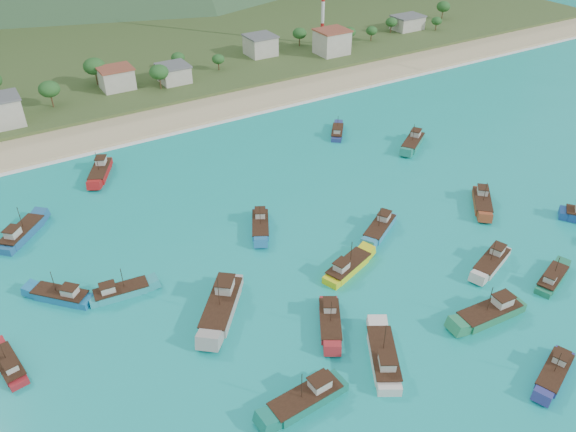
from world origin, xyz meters
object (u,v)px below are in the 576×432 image
boat_1 (307,399)px  boat_12 (384,358)px  boat_13 (490,313)px  boat_26 (22,234)px  boat_6 (330,322)px  boat_22 (260,226)px  boat_5 (101,172)px  boat_25 (9,366)px  boat_28 (337,133)px  boat_20 (62,296)px  boat_0 (492,262)px  boat_27 (552,279)px  boat_14 (380,228)px  boat_7 (482,202)px  boat_15 (554,372)px  boat_8 (413,143)px  boat_24 (348,268)px  boat_3 (120,292)px  boat_10 (222,306)px

boat_1 → boat_12: bearing=-92.4°
boat_13 → boat_26: (-59.09, 60.53, -0.06)m
boat_6 → boat_22: (3.24, 28.26, 0.00)m
boat_13 → boat_5: bearing=31.5°
boat_25 → boat_28: size_ratio=1.07×
boat_20 → boat_0: bearing=-67.8°
boat_13 → boat_27: boat_13 is taller
boat_0 → boat_5: boat_5 is taller
boat_5 → boat_14: bearing=156.1°
boat_0 → boat_7: 19.92m
boat_7 → boat_15: boat_7 is taller
boat_8 → boat_25: (-96.11, -23.63, -0.24)m
boat_1 → boat_13: size_ratio=0.96×
boat_12 → boat_27: bearing=28.9°
boat_5 → boat_25: boat_5 is taller
boat_5 → boat_13: size_ratio=0.94×
boat_24 → boat_7: bearing=75.4°
boat_15 → boat_20: bearing=26.5°
boat_6 → boat_27: size_ratio=1.07×
boat_27 → boat_22: bearing=-157.4°
boat_15 → boat_25: size_ratio=1.09×
boat_14 → boat_1: bearing=97.8°
boat_20 → boat_25: 14.68m
boat_3 → boat_28: bearing=121.2°
boat_26 → boat_27: size_ratio=1.10×
boat_0 → boat_27: bearing=-167.9°
boat_28 → boat_0: bearing=-58.3°
boat_0 → boat_10: bearing=53.2°
boat_13 → boat_15: size_ratio=1.21×
boat_12 → boat_14: boat_12 is taller
boat_13 → boat_14: 27.24m
boat_1 → boat_25: boat_1 is taller
boat_0 → boat_3: boat_0 is taller
boat_7 → boat_10: boat_10 is taller
boat_13 → boat_28: (17.44, 66.10, -0.32)m
boat_1 → boat_8: (63.10, 50.32, -0.04)m
boat_0 → boat_25: size_ratio=1.19×
boat_0 → boat_24: size_ratio=0.98×
boat_6 → boat_25: size_ratio=1.12×
boat_0 → boat_13: 13.65m
boat_6 → boat_10: boat_10 is taller
boat_14 → boat_8: bearing=-81.1°
boat_22 → boat_25: 48.63m
boat_1 → boat_14: size_ratio=1.09×
boat_14 → boat_20: size_ratio=1.12×
boat_0 → boat_20: size_ratio=1.14×
boat_5 → boat_27: 94.06m
boat_1 → boat_13: (33.30, -1.23, 0.05)m
boat_1 → boat_14: (33.25, 26.00, -0.10)m
boat_14 → boat_27: (15.58, -26.72, -0.14)m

